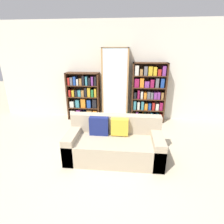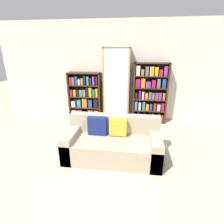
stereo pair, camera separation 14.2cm
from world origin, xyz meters
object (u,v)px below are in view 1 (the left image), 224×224
bookshelf_right (148,93)px  bookshelf_left (84,98)px  wine_bottle (127,120)px  display_cabinet (115,86)px  couch (114,143)px

bookshelf_right → bookshelf_left: bearing=-180.0°
bookshelf_left → wine_bottle: 1.41m
bookshelf_right → wine_bottle: (-0.55, -0.37, -0.65)m
display_cabinet → bookshelf_right: size_ratio=1.23×
bookshelf_left → display_cabinet: (0.91, -0.02, 0.36)m
couch → wine_bottle: couch is taller
display_cabinet → wine_bottle: bearing=-44.3°
display_cabinet → wine_bottle: display_cabinet is taller
bookshelf_right → display_cabinet: bearing=-179.0°
bookshelf_left → bookshelf_right: size_ratio=0.83×
bookshelf_left → bookshelf_right: bookshelf_right is taller
couch → display_cabinet: 2.01m
couch → bookshelf_left: 2.19m
bookshelf_left → wine_bottle: (1.27, -0.37, -0.48)m
bookshelf_right → wine_bottle: bookshelf_right is taller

